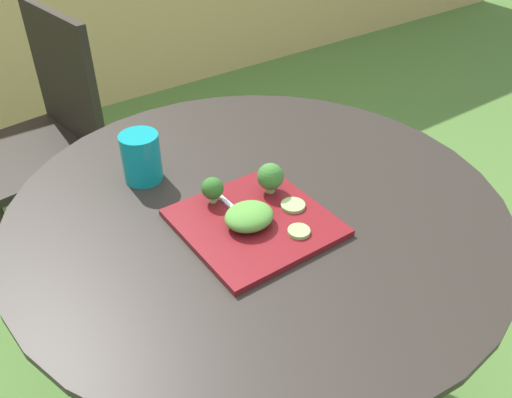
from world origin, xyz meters
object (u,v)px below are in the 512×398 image
Objects in this scene: patio_chair at (44,124)px; drinking_glass at (142,160)px; salad_plate at (254,222)px; fork at (236,210)px.

drinking_glass is at bearing -87.81° from patio_chair.
salad_plate is at bearing -69.29° from drinking_glass.
salad_plate is 0.05m from fork.
fork reaches higher than salad_plate.
patio_chair is 1.06m from fork.
salad_plate is at bearing -82.60° from patio_chair.
fork is at bearing -68.87° from drinking_glass.
drinking_glass is 0.75× the size of fork.
patio_chair is 1.11m from salad_plate.
patio_chair reaches higher than salad_plate.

